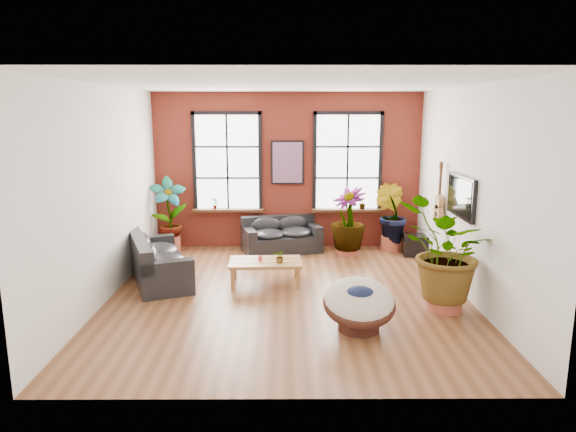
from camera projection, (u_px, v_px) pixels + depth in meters
name	position (u px, v px, depth m)	size (l,w,h in m)	color
room	(288.00, 192.00, 8.55)	(6.04, 6.54, 3.54)	brown
sofa_back	(281.00, 236.00, 11.42)	(1.85, 1.26, 0.77)	black
sofa_left	(156.00, 261.00, 9.42)	(1.60, 2.27, 0.83)	black
coffee_table	(265.00, 263.00, 9.29)	(1.33, 0.79, 0.50)	olive
papasan_chair	(359.00, 303.00, 7.28)	(1.05, 1.07, 0.77)	#3F1F16
poster	(287.00, 163.00, 11.49)	(0.74, 0.06, 0.98)	black
tv_wall_unit	(454.00, 200.00, 9.05)	(0.13, 1.86, 1.20)	black
media_box	(416.00, 245.00, 11.13)	(0.59, 0.51, 0.45)	black
pot_back_left	(169.00, 244.00, 11.41)	(0.62, 0.62, 0.37)	#B1503A
pot_back_right	(391.00, 243.00, 11.53)	(0.51, 0.51, 0.34)	#B1503A
pot_right_wall	(445.00, 298.00, 8.04)	(0.63, 0.63, 0.40)	#B1503A
pot_mid	(347.00, 247.00, 11.18)	(0.60, 0.60, 0.35)	#B1503A
floor_plant_back_left	(169.00, 212.00, 11.23)	(0.81, 0.55, 1.53)	#1E4D14
floor_plant_back_right	(390.00, 214.00, 11.43)	(0.74, 0.60, 1.35)	#1E4D14
floor_plant_right_wall	(447.00, 252.00, 7.85)	(1.44, 1.25, 1.60)	#1E4D14
floor_plant_mid	(348.00, 219.00, 11.02)	(0.75, 0.75, 1.34)	#1E4D14
table_plant	(280.00, 256.00, 9.14)	(0.21, 0.18, 0.23)	#1E4D14
sill_plant_left	(215.00, 203.00, 11.61)	(0.14, 0.10, 0.27)	#1E4D14
sill_plant_right	(362.00, 203.00, 11.63)	(0.15, 0.15, 0.27)	#1E4D14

